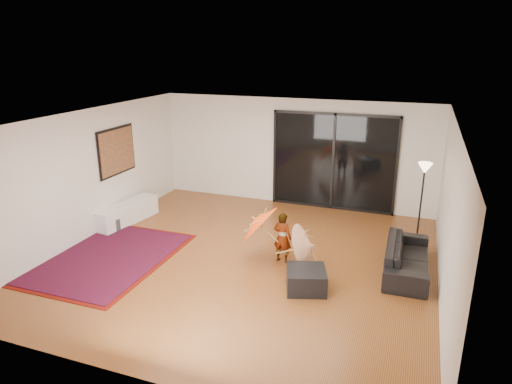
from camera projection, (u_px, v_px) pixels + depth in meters
The scene contains 17 objects.
floor at pixel (244, 260), 8.78m from camera, with size 7.00×7.00×0.00m, color brown.
ceiling at pixel (243, 120), 7.94m from camera, with size 7.00×7.00×0.00m, color white.
wall_back at pixel (294, 152), 11.48m from camera, with size 7.00×7.00×0.00m, color silver.
wall_front at pixel (132, 282), 5.23m from camera, with size 7.00×7.00×0.00m, color silver.
wall_left at pixel (87, 175), 9.50m from camera, with size 7.00×7.00×0.00m, color silver.
wall_right at pixel (449, 217), 7.22m from camera, with size 7.00×7.00×0.00m, color silver.
sliding_door at pixel (333, 162), 11.18m from camera, with size 3.06×0.07×2.40m.
painting at pixel (117, 151), 10.29m from camera, with size 0.04×1.28×1.08m.
media_console at pixel (127, 213), 10.55m from camera, with size 0.42×1.68×0.47m, color white.
speaker at pixel (112, 225), 10.06m from camera, with size 0.25×0.25×0.29m, color #424244.
persian_rug at pixel (109, 258), 8.82m from camera, with size 2.23×3.11×0.02m.
sofa at pixel (407, 258), 8.24m from camera, with size 1.90×0.74×0.56m, color black.
ottoman at pixel (306, 279), 7.67m from camera, with size 0.65×0.65×0.37m, color black.
floor_lamp at pixel (424, 180), 9.32m from camera, with size 0.29×0.29×1.67m.
child at pixel (282, 238), 8.57m from camera, with size 0.36×0.23×0.98m, color #999999.
parasol_orange at pixel (254, 223), 8.62m from camera, with size 0.73×0.93×0.91m.
parasol_white at pixel (312, 245), 8.23m from camera, with size 0.52×0.90×0.93m.
Camera 1 is at (2.94, -7.38, 3.96)m, focal length 32.00 mm.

